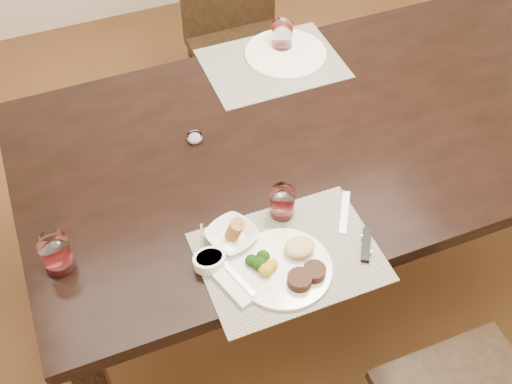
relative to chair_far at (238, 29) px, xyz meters
name	(u,v)px	position (x,y,z in m)	size (l,w,h in m)	color
ground_plane	(323,263)	(0.00, -0.93, -0.50)	(4.50, 4.50, 0.00)	#402A14
dining_table	(339,144)	(0.00, -0.93, 0.16)	(2.00, 1.00, 0.75)	black
chair_far	(238,29)	(0.00, 0.00, 0.00)	(0.42, 0.42, 0.90)	black
placemat_near	(289,257)	(-0.35, -1.33, 0.25)	(0.46, 0.34, 0.00)	gray
placemat_far	(272,64)	(-0.08, -0.57, 0.25)	(0.46, 0.34, 0.00)	gray
dinner_plate	(288,266)	(-0.37, -1.37, 0.26)	(0.25, 0.25, 0.04)	white
napkin_fork	(236,274)	(-0.50, -1.34, 0.26)	(0.15, 0.20, 0.02)	silver
steak_knife	(361,237)	(-0.15, -1.35, 0.26)	(0.09, 0.24, 0.01)	white
cracker_bowl	(232,236)	(-0.47, -1.23, 0.27)	(0.17, 0.17, 0.06)	white
sauce_ramekin	(209,260)	(-0.55, -1.28, 0.27)	(0.09, 0.13, 0.07)	white
wine_glass_near	(282,204)	(-0.31, -1.19, 0.29)	(0.07, 0.07, 0.09)	silver
far_plate	(285,54)	(-0.02, -0.55, 0.26)	(0.28, 0.28, 0.01)	white
wine_glass_far	(282,37)	(-0.02, -0.51, 0.30)	(0.07, 0.07, 0.10)	silver
wine_glass_side	(57,255)	(-0.91, -1.14, 0.29)	(0.08, 0.08, 0.10)	silver
salt_cellar	(195,138)	(-0.44, -0.83, 0.26)	(0.05, 0.05, 0.02)	silver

